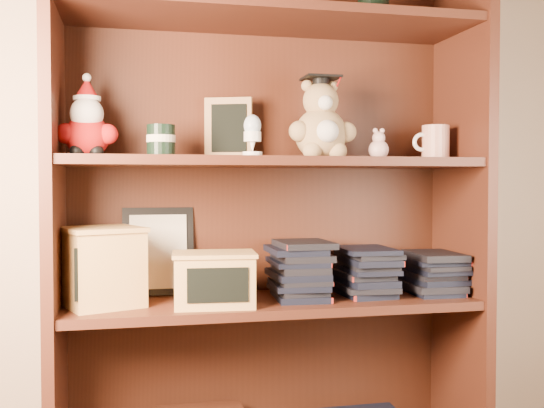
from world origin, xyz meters
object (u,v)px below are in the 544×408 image
(treats_box, at_px, (102,266))
(bookcase, at_px, (267,218))
(grad_teddy_bear, at_px, (321,126))
(teacher_mug, at_px, (435,142))

(treats_box, bearing_deg, bookcase, 6.36)
(grad_teddy_bear, xyz_separation_m, treats_box, (-0.61, 0.01, -0.38))
(bookcase, distance_m, treats_box, 0.48)
(treats_box, bearing_deg, teacher_mug, 0.05)
(teacher_mug, bearing_deg, grad_teddy_bear, -178.83)
(grad_teddy_bear, height_order, treats_box, grad_teddy_bear)
(grad_teddy_bear, distance_m, teacher_mug, 0.36)
(bookcase, xyz_separation_m, teacher_mug, (0.50, -0.05, 0.22))
(teacher_mug, bearing_deg, treats_box, -179.95)
(bookcase, xyz_separation_m, treats_box, (-0.46, -0.05, -0.12))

